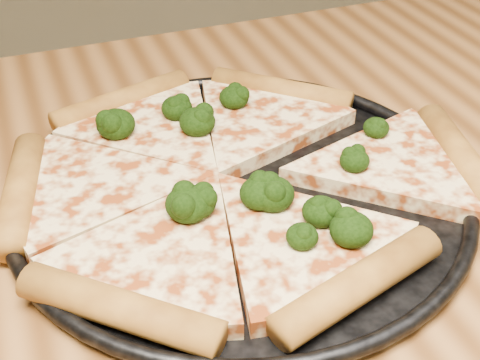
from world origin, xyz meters
name	(u,v)px	position (x,y,z in m)	size (l,w,h in m)	color
pizza_pan	(240,188)	(0.03, 0.12, 0.76)	(0.36, 0.36, 0.02)	black
pizza	(228,175)	(0.02, 0.13, 0.77)	(0.40, 0.35, 0.03)	#FFDD9C
broccoli_florets	(237,167)	(0.03, 0.12, 0.78)	(0.23, 0.23, 0.02)	black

